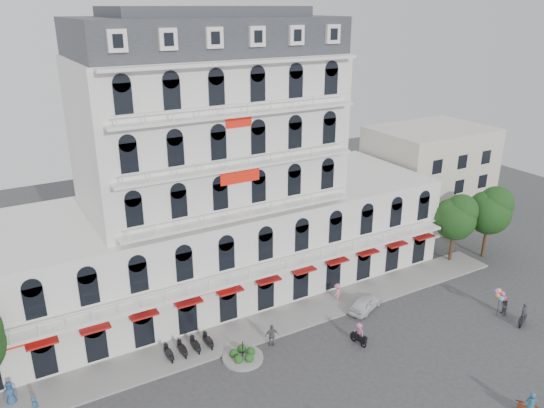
{
  "coord_description": "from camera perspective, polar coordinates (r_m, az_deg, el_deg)",
  "views": [
    {
      "loc": [
        -18.14,
        -24.96,
        25.89
      ],
      "look_at": [
        1.92,
        10.0,
        10.71
      ],
      "focal_mm": 35.0,
      "sensor_mm": 36.0,
      "label": 1
    }
  ],
  "objects": [
    {
      "name": "rider_center",
      "position": [
        44.6,
        9.31,
        -13.57
      ],
      "size": [
        0.7,
        1.7,
        1.97
      ],
      "rotation": [
        0.0,
        0.0,
        4.87
      ],
      "color": "black",
      "rests_on": "ground"
    },
    {
      "name": "tree_east_inner",
      "position": [
        58.55,
        19.16,
        -1.24
      ],
      "size": [
        4.4,
        4.37,
        7.57
      ],
      "color": "#382314",
      "rests_on": "ground"
    },
    {
      "name": "main_building",
      "position": [
        49.27,
        -6.58,
        1.64
      ],
      "size": [
        45.0,
        15.0,
        25.8
      ],
      "color": "silver",
      "rests_on": "ground"
    },
    {
      "name": "rider_east",
      "position": [
        41.36,
        26.09,
        -18.88
      ],
      "size": [
        1.13,
        1.48,
        2.01
      ],
      "rotation": [
        0.0,
        0.0,
        2.16
      ],
      "color": "maroon",
      "rests_on": "ground"
    },
    {
      "name": "rider_northeast",
      "position": [
        51.08,
        25.43,
        -10.7
      ],
      "size": [
        1.62,
        0.89,
        2.13
      ],
      "rotation": [
        0.0,
        0.0,
        3.53
      ],
      "color": "#232328",
      "rests_on": "ground"
    },
    {
      "name": "pedestrian_left",
      "position": [
        42.56,
        -26.34,
        -17.79
      ],
      "size": [
        0.97,
        0.71,
        1.84
      ],
      "primitive_type": "imported",
      "rotation": [
        0.0,
        0.0,
        -0.15
      ],
      "color": "#294E7D",
      "rests_on": "ground"
    },
    {
      "name": "sidewalk",
      "position": [
        46.35,
        -1.48,
        -13.21
      ],
      "size": [
        53.0,
        4.0,
        0.16
      ],
      "primitive_type": "cube",
      "color": "gray",
      "rests_on": "ground"
    },
    {
      "name": "parked_scooter_row",
      "position": [
        44.14,
        -8.89,
        -15.56
      ],
      "size": [
        4.4,
        1.8,
        1.1
      ],
      "primitive_type": null,
      "color": "black",
      "rests_on": "ground"
    },
    {
      "name": "pedestrian_far",
      "position": [
        40.69,
        -24.08,
        -19.43
      ],
      "size": [
        0.65,
        0.76,
        1.75
      ],
      "primitive_type": "imported",
      "rotation": [
        0.0,
        0.0,
        1.12
      ],
      "color": "#295B7D",
      "rests_on": "ground"
    },
    {
      "name": "ground",
      "position": [
        40.28,
        5.01,
        -19.46
      ],
      "size": [
        120.0,
        120.0,
        0.0
      ],
      "primitive_type": "plane",
      "color": "#38383A",
      "rests_on": "ground"
    },
    {
      "name": "traffic_island",
      "position": [
        42.95,
        -3.16,
        -16.04
      ],
      "size": [
        3.2,
        3.2,
        1.6
      ],
      "color": "gray",
      "rests_on": "ground"
    },
    {
      "name": "balloon_vendor",
      "position": [
        51.78,
        23.57,
        -9.67
      ],
      "size": [
        1.43,
        1.34,
        2.45
      ],
      "color": "slate",
      "rests_on": "ground"
    },
    {
      "name": "parked_car",
      "position": [
        49.29,
        9.98,
        -10.46
      ],
      "size": [
        4.33,
        3.07,
        1.37
      ],
      "primitive_type": "imported",
      "rotation": [
        0.0,
        0.0,
        1.98
      ],
      "color": "white",
      "rests_on": "ground"
    },
    {
      "name": "tree_east_outer",
      "position": [
        60.82,
        22.4,
        -0.52
      ],
      "size": [
        4.65,
        4.65,
        8.05
      ],
      "color": "#382314",
      "rests_on": "ground"
    },
    {
      "name": "flank_building_east",
      "position": [
        68.81,
        16.38,
        2.98
      ],
      "size": [
        14.0,
        10.0,
        12.0
      ],
      "primitive_type": "cube",
      "color": "beige",
      "rests_on": "ground"
    },
    {
      "name": "pedestrian_mid",
      "position": [
        43.92,
        -0.01,
        -13.94
      ],
      "size": [
        1.21,
        0.77,
        1.92
      ],
      "primitive_type": "imported",
      "rotation": [
        0.0,
        0.0,
        2.85
      ],
      "color": "#585A60",
      "rests_on": "ground"
    },
    {
      "name": "pedestrian_right",
      "position": [
        50.31,
        7.04,
        -9.38
      ],
      "size": [
        1.27,
        1.08,
        1.7
      ],
      "primitive_type": "imported",
      "rotation": [
        0.0,
        0.0,
        3.64
      ],
      "color": "pink",
      "rests_on": "ground"
    }
  ]
}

